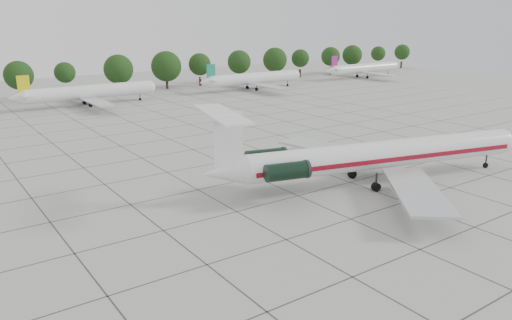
# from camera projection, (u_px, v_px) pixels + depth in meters

# --- Properties ---
(ground) EXTENTS (260.00, 260.00, 0.00)m
(ground) POSITION_uv_depth(u_px,v_px,m) (298.00, 196.00, 54.50)
(ground) COLOR #A5A69E
(ground) RESTS_ON ground
(apron_joints) EXTENTS (170.00, 170.00, 0.02)m
(apron_joints) POSITION_uv_depth(u_px,v_px,m) (226.00, 164.00, 66.28)
(apron_joints) COLOR #383838
(apron_joints) RESTS_ON ground
(main_airliner) EXTENTS (40.74, 31.47, 9.68)m
(main_airliner) POSITION_uv_depth(u_px,v_px,m) (370.00, 156.00, 57.51)
(main_airliner) COLOR silver
(main_airliner) RESTS_ON ground
(bg_airliner_c) EXTENTS (28.24, 27.20, 7.40)m
(bg_airliner_c) POSITION_uv_depth(u_px,v_px,m) (90.00, 92.00, 109.09)
(bg_airliner_c) COLOR silver
(bg_airliner_c) RESTS_ON ground
(bg_airliner_d) EXTENTS (28.24, 27.20, 7.40)m
(bg_airliner_d) POSITION_uv_depth(u_px,v_px,m) (254.00, 79.00, 132.81)
(bg_airliner_d) COLOR silver
(bg_airliner_d) RESTS_ON ground
(bg_airliner_e) EXTENTS (28.24, 27.20, 7.40)m
(bg_airliner_e) POSITION_uv_depth(u_px,v_px,m) (364.00, 68.00, 158.75)
(bg_airliner_e) COLOR silver
(bg_airliner_e) RESTS_ON ground
(tree_line) EXTENTS (249.86, 8.44, 10.22)m
(tree_line) POSITION_uv_depth(u_px,v_px,m) (19.00, 75.00, 113.12)
(tree_line) COLOR #332114
(tree_line) RESTS_ON ground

